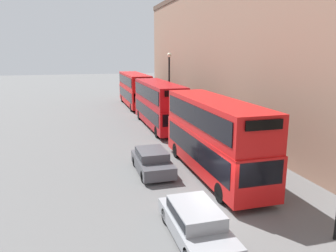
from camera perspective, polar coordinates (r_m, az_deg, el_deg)
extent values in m
plane|color=#5B5B5B|center=(15.51, 9.24, -14.84)|extent=(200.00, 200.00, 0.00)
cube|color=red|center=(19.54, 7.88, -4.19)|extent=(2.55, 10.47, 2.27)
cube|color=red|center=(19.04, 8.07, 1.80)|extent=(2.50, 10.26, 1.88)
cube|color=black|center=(19.46, 7.90, -3.42)|extent=(2.59, 9.64, 1.27)
cube|color=black|center=(19.02, 8.07, 2.08)|extent=(2.59, 9.64, 1.13)
cube|color=black|center=(15.03, 15.92, -8.00)|extent=(2.17, 0.06, 1.14)
cube|color=black|center=(14.42, 16.45, 0.16)|extent=(1.78, 0.06, 0.45)
cylinder|color=black|center=(16.34, 9.25, -11.40)|extent=(0.30, 1.00, 1.00)
cylinder|color=black|center=(17.35, 16.12, -10.27)|extent=(0.30, 1.00, 1.00)
cylinder|color=black|center=(22.71, 1.52, -4.25)|extent=(0.30, 1.00, 1.00)
cylinder|color=black|center=(23.45, 6.79, -3.79)|extent=(0.30, 1.00, 1.00)
cube|color=#A80F14|center=(31.75, -1.65, 2.27)|extent=(2.55, 11.16, 2.03)
cube|color=#A80F14|center=(31.45, -1.67, 5.83)|extent=(2.50, 10.93, 1.94)
cube|color=black|center=(31.71, -1.65, 2.70)|extent=(2.59, 10.27, 1.14)
cube|color=black|center=(31.44, -1.67, 6.00)|extent=(2.59, 10.27, 1.16)
cube|color=black|center=(26.42, 1.29, 1.03)|extent=(2.17, 0.06, 1.01)
cube|color=black|center=(26.07, 1.31, 5.68)|extent=(1.78, 0.06, 0.47)
cylinder|color=black|center=(27.89, -1.88, -1.02)|extent=(0.30, 1.00, 1.00)
cylinder|color=black|center=(28.49, 2.52, -0.73)|extent=(0.30, 1.00, 1.00)
cylinder|color=black|center=(35.49, -4.97, 1.93)|extent=(0.30, 1.00, 1.00)
cylinder|color=black|center=(35.97, -1.45, 2.12)|extent=(0.30, 1.00, 1.00)
cube|color=red|center=(44.51, -5.82, 5.32)|extent=(2.55, 11.36, 2.15)
cube|color=red|center=(44.30, -5.88, 7.87)|extent=(2.50, 11.13, 1.83)
cube|color=black|center=(44.48, -5.83, 5.65)|extent=(2.59, 10.45, 1.20)
cube|color=black|center=(44.29, -5.88, 7.99)|extent=(2.59, 10.45, 1.10)
cube|color=black|center=(38.95, -4.38, 4.92)|extent=(2.17, 0.06, 1.08)
cube|color=black|center=(38.72, -4.43, 8.02)|extent=(1.78, 0.06, 0.44)
cylinder|color=black|center=(40.48, -6.35, 3.24)|extent=(0.30, 1.00, 1.00)
cylinder|color=black|center=(40.90, -3.24, 3.39)|extent=(0.30, 1.00, 1.00)
cylinder|color=black|center=(48.46, -7.96, 4.76)|extent=(0.30, 1.00, 1.00)
cylinder|color=black|center=(48.81, -5.34, 4.89)|extent=(0.30, 1.00, 1.00)
cube|color=gray|center=(13.39, 4.92, -17.13)|extent=(1.86, 4.63, 0.60)
cube|color=gray|center=(13.21, 4.79, -14.75)|extent=(1.64, 2.55, 0.54)
cube|color=black|center=(13.20, 4.79, -14.65)|extent=(1.68, 2.42, 0.35)
cylinder|color=black|center=(12.61, 11.16, -20.25)|extent=(0.22, 0.64, 0.64)
cylinder|color=black|center=(14.47, -0.39, -15.36)|extent=(0.22, 0.64, 0.64)
cylinder|color=black|center=(14.94, 5.90, -14.48)|extent=(0.22, 0.64, 0.64)
cube|color=#47474C|center=(19.97, -2.75, -6.60)|extent=(1.88, 4.21, 0.69)
cube|color=#47474C|center=(19.88, -2.83, -4.87)|extent=(1.65, 2.31, 0.51)
cube|color=black|center=(19.87, -2.83, -4.80)|extent=(1.69, 2.20, 0.33)
cylinder|color=black|center=(18.65, -4.30, -8.74)|extent=(0.22, 0.64, 0.64)
cylinder|color=black|center=(19.02, 0.65, -8.26)|extent=(0.22, 0.64, 0.64)
cylinder|color=black|center=(21.13, -5.78, -6.14)|extent=(0.22, 0.64, 0.64)
cylinder|color=black|center=(21.46, -1.39, -5.78)|extent=(0.22, 0.64, 0.64)
cylinder|color=black|center=(34.50, 0.21, 6.39)|extent=(0.18, 0.18, 6.63)
sphere|color=beige|center=(34.29, 0.21, 12.27)|extent=(0.44, 0.44, 0.44)
cylinder|color=maroon|center=(37.32, 0.81, 3.00)|extent=(0.36, 0.36, 1.63)
sphere|color=tan|center=(37.18, 0.82, 4.40)|extent=(0.22, 0.22, 0.22)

